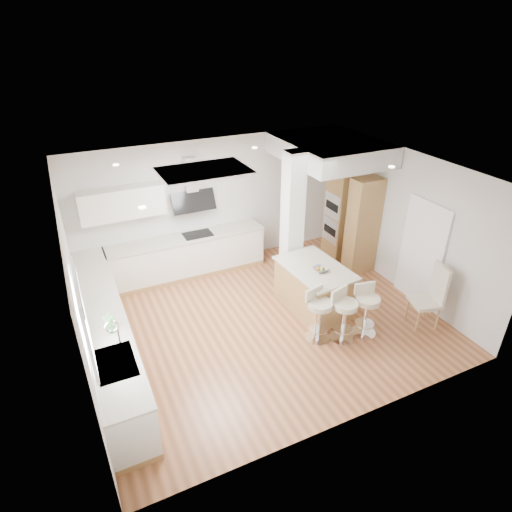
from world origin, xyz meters
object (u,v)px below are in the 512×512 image
dining_chair (432,294)px  bar_stool_a (319,312)px  bar_stool_b (344,313)px  bar_stool_c (366,308)px  peninsula (314,287)px

dining_chair → bar_stool_a: bearing=179.8°
bar_stool_a → bar_stool_b: bar_stool_a is taller
bar_stool_c → dining_chair: (1.19, -0.28, 0.11)m
dining_chair → bar_stool_c: bearing=-179.4°
bar_stool_b → dining_chair: 1.66m
bar_stool_a → dining_chair: 2.07m
bar_stool_a → bar_stool_c: size_ratio=1.01×
bar_stool_b → bar_stool_c: 0.44m
peninsula → bar_stool_a: (-0.42, -0.81, 0.09)m
peninsula → bar_stool_c: peninsula is taller
bar_stool_b → dining_chair: bearing=-26.7°
bar_stool_c → dining_chair: size_ratio=0.79×
peninsula → bar_stool_b: size_ratio=1.59×
bar_stool_b → dining_chair: size_ratio=0.80×
bar_stool_b → peninsula: bearing=72.4°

